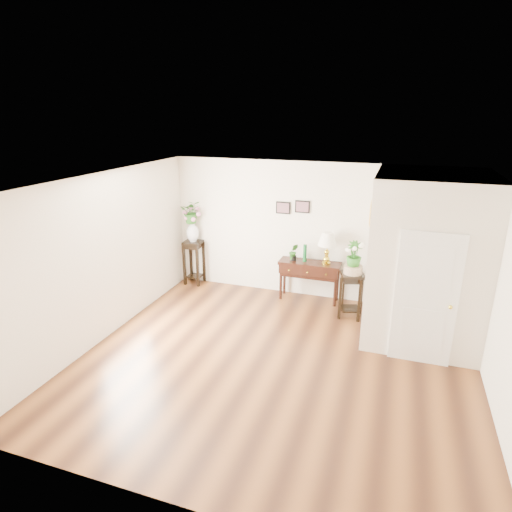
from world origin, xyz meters
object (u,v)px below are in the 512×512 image
at_px(console_table, 309,281).
at_px(plant_stand_b, 351,295).
at_px(table_lamp, 327,247).
at_px(plant_stand_a, 194,262).

bearing_deg(console_table, plant_stand_b, -28.41).
xyz_separation_m(console_table, table_lamp, (0.33, 0.00, 0.76)).
relative_size(console_table, plant_stand_a, 1.25).
height_order(console_table, table_lamp, table_lamp).
height_order(table_lamp, plant_stand_b, table_lamp).
relative_size(console_table, plant_stand_b, 1.42).
distance_m(console_table, plant_stand_b, 1.03).
bearing_deg(plant_stand_a, table_lamp, -1.32).
xyz_separation_m(table_lamp, plant_stand_a, (-2.97, 0.07, -0.68)).
bearing_deg(table_lamp, plant_stand_a, 178.68).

